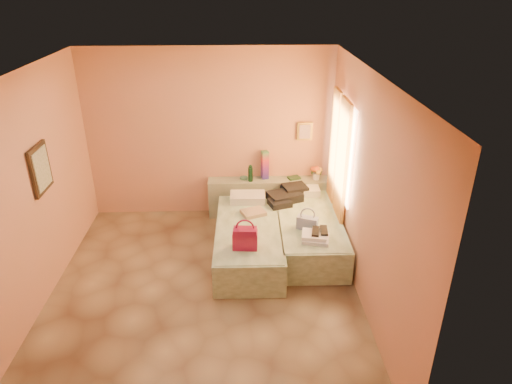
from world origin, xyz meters
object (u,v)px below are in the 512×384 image
at_px(bed_left, 249,241).
at_px(magenta_handbag, 245,238).
at_px(headboard_ledge, 269,197).
at_px(blue_handbag, 307,223).
at_px(towel_stack, 316,237).
at_px(green_book, 294,178).
at_px(bed_right, 308,231).
at_px(water_bottle, 250,174).
at_px(flower_vase, 316,172).

bearing_deg(bed_left, magenta_handbag, -95.21).
bearing_deg(headboard_ledge, magenta_handbag, -103.12).
bearing_deg(blue_handbag, towel_stack, -53.79).
bearing_deg(headboard_ledge, bed_left, -106.24).
bearing_deg(green_book, magenta_handbag, -135.20).
relative_size(headboard_ledge, green_book, 10.45).
relative_size(bed_left, towel_stack, 5.71).
bearing_deg(magenta_handbag, headboard_ledge, 81.19).
distance_m(bed_left, bed_right, 0.93).
xyz_separation_m(headboard_ledge, green_book, (0.42, 0.02, 0.34)).
distance_m(headboard_ledge, towel_stack, 1.80).
xyz_separation_m(water_bottle, towel_stack, (0.84, -1.66, -0.24)).
distance_m(magenta_handbag, blue_handbag, 1.00).
relative_size(flower_vase, blue_handbag, 0.94).
height_order(headboard_ledge, magenta_handbag, magenta_handbag).
xyz_separation_m(bed_left, blue_handbag, (0.82, -0.11, 0.34)).
bearing_deg(flower_vase, blue_handbag, -103.62).
relative_size(bed_left, flower_vase, 7.33).
bearing_deg(flower_vase, green_book, 175.46).
height_order(bed_left, bed_right, same).
bearing_deg(blue_handbag, bed_left, -164.48).
relative_size(green_book, magenta_handbag, 0.61).
distance_m(bed_left, green_book, 1.59).
relative_size(bed_right, towel_stack, 5.71).
distance_m(flower_vase, blue_handbag, 1.44).
bearing_deg(flower_vase, headboard_ledge, 179.53).
height_order(headboard_ledge, blue_handbag, blue_handbag).
bearing_deg(headboard_ledge, bed_right, -63.43).
bearing_deg(bed_right, green_book, 96.40).
height_order(flower_vase, magenta_handbag, flower_vase).
height_order(bed_left, blue_handbag, blue_handbag).
xyz_separation_m(bed_left, towel_stack, (0.90, -0.42, 0.30)).
bearing_deg(magenta_handbag, towel_stack, 13.15).
bearing_deg(headboard_ledge, blue_handbag, -72.10).
height_order(flower_vase, towel_stack, flower_vase).
height_order(headboard_ledge, green_book, green_book).
height_order(green_book, magenta_handbag, magenta_handbag).
bearing_deg(green_book, bed_left, -142.03).
bearing_deg(water_bottle, towel_stack, -63.10).
xyz_separation_m(magenta_handbag, blue_handbag, (0.88, 0.47, -0.06)).
bearing_deg(towel_stack, green_book, 93.60).
xyz_separation_m(headboard_ledge, bed_right, (0.52, -1.05, -0.08)).
relative_size(magenta_handbag, blue_handbag, 1.11).
bearing_deg(magenta_handbag, green_book, 70.00).
bearing_deg(bed_right, headboard_ledge, 117.18).
distance_m(green_book, blue_handbag, 1.42).
distance_m(bed_left, magenta_handbag, 0.70).
xyz_separation_m(flower_vase, blue_handbag, (-0.34, -1.39, -0.19)).
distance_m(headboard_ledge, blue_handbag, 1.49).
relative_size(bed_right, blue_handbag, 6.87).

